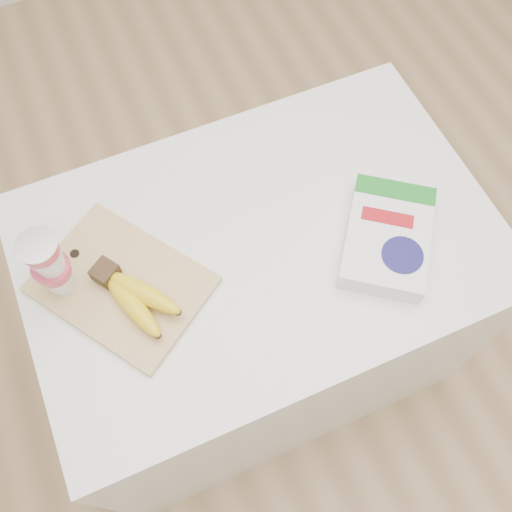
% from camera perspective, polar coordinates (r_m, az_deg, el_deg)
% --- Properties ---
extents(room, '(4.00, 4.00, 4.00)m').
position_cam_1_polar(room, '(0.78, 0.80, 21.61)').
color(room, tan).
rests_on(room, ground).
extents(table, '(1.04, 0.69, 0.78)m').
position_cam_1_polar(table, '(1.59, 0.36, -5.02)').
color(table, silver).
rests_on(table, ground).
extents(cutting_board, '(0.39, 0.42, 0.02)m').
position_cam_1_polar(cutting_board, '(1.22, -13.26, -2.78)').
color(cutting_board, tan).
rests_on(cutting_board, table).
extents(bananas, '(0.16, 0.21, 0.06)m').
position_cam_1_polar(bananas, '(1.17, -12.11, -3.93)').
color(bananas, '#382816').
rests_on(bananas, cutting_board).
extents(yogurt_stack, '(0.08, 0.08, 0.18)m').
position_cam_1_polar(yogurt_stack, '(1.16, -19.94, -0.80)').
color(yogurt_stack, white).
rests_on(yogurt_stack, cutting_board).
extents(cereal_box, '(0.29, 0.31, 0.06)m').
position_cam_1_polar(cereal_box, '(1.24, 12.99, 1.86)').
color(cereal_box, white).
rests_on(cereal_box, table).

